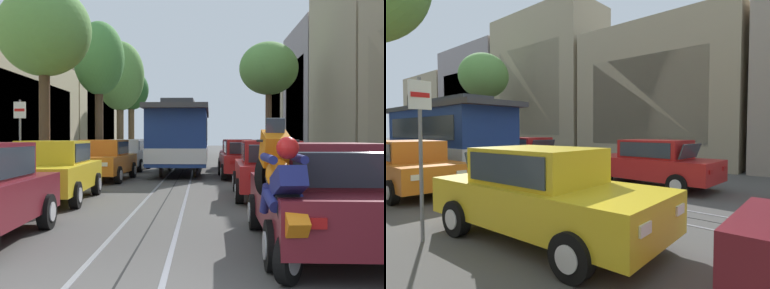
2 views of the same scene
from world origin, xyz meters
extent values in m
plane|color=#4C4947|center=(0.00, 18.93, 0.00)|extent=(160.00, 160.00, 0.00)
cube|color=gray|center=(-0.53, 21.67, 0.01)|extent=(0.08, 55.33, 0.01)
cube|color=gray|center=(0.53, 21.67, 0.01)|extent=(0.08, 55.33, 0.01)
cube|color=black|center=(0.00, 21.67, 0.00)|extent=(0.03, 55.33, 0.01)
cube|color=tan|center=(10.01, 12.20, 3.88)|extent=(4.40, 9.17, 7.76)
cube|color=#2D3842|center=(7.83, 12.20, 3.49)|extent=(0.04, 6.63, 4.66)
cube|color=tan|center=(9.84, 21.67, 5.35)|extent=(4.07, 9.17, 10.70)
cube|color=#2D3842|center=(7.83, 21.67, 4.81)|extent=(0.04, 6.63, 6.42)
cube|color=gray|center=(10.31, 31.13, 4.89)|extent=(5.01, 9.17, 9.78)
cube|color=#2D3842|center=(7.83, 31.13, 4.40)|extent=(0.04, 6.63, 5.87)
cube|color=tan|center=(10.59, 40.60, 4.10)|extent=(5.56, 9.17, 8.20)
cube|color=#2D3842|center=(7.83, 40.60, 3.69)|extent=(0.04, 6.63, 4.92)
cube|color=#B21414|center=(-2.18, 5.26, 0.75)|extent=(0.28, 0.05, 0.12)
cube|color=#B21414|center=(-3.30, 5.23, 0.75)|extent=(0.28, 0.05, 0.12)
cube|color=gold|center=(-2.92, 8.22, 0.65)|extent=(1.98, 4.37, 0.66)
cube|color=gold|center=(-2.92, 8.36, 1.28)|extent=(1.56, 2.13, 0.60)
cube|color=#2D3842|center=(-2.89, 7.53, 1.26)|extent=(1.34, 0.28, 0.47)
cube|color=#2D3842|center=(-2.97, 9.55, 1.26)|extent=(1.30, 0.25, 0.45)
cube|color=#2D3842|center=(-2.17, 8.40, 1.28)|extent=(0.11, 1.81, 0.47)
cube|color=#2D3842|center=(-3.67, 8.33, 1.28)|extent=(0.11, 1.81, 0.47)
cube|color=white|center=(-2.27, 6.08, 0.75)|extent=(0.28, 0.05, 0.14)
cube|color=#B21414|center=(-2.45, 10.40, 0.75)|extent=(0.28, 0.05, 0.12)
cube|color=white|center=(-3.38, 6.03, 0.75)|extent=(0.28, 0.05, 0.14)
cube|color=#B21414|center=(-3.56, 10.35, 0.75)|extent=(0.28, 0.05, 0.12)
cylinder|color=black|center=(-1.98, 6.92, 0.32)|extent=(0.23, 0.65, 0.64)
cylinder|color=silver|center=(-1.87, 6.93, 0.32)|extent=(0.04, 0.35, 0.35)
cylinder|color=black|center=(-3.74, 6.85, 0.32)|extent=(0.23, 0.65, 0.64)
cylinder|color=silver|center=(-3.85, 6.84, 0.32)|extent=(0.04, 0.35, 0.35)
cylinder|color=black|center=(-2.09, 9.58, 0.32)|extent=(0.23, 0.65, 0.64)
cylinder|color=silver|center=(-1.98, 9.59, 0.32)|extent=(0.04, 0.35, 0.35)
cylinder|color=black|center=(-3.85, 9.51, 0.32)|extent=(0.23, 0.65, 0.64)
cylinder|color=silver|center=(-3.96, 9.50, 0.32)|extent=(0.04, 0.35, 0.35)
cube|color=orange|center=(-2.85, 14.22, 0.65)|extent=(2.01, 4.38, 0.66)
cube|color=orange|center=(-2.84, 14.37, 1.28)|extent=(1.58, 2.13, 0.60)
cube|color=#2D3842|center=(-2.88, 13.54, 1.26)|extent=(1.34, 0.29, 0.47)
cube|color=#2D3842|center=(-2.78, 15.55, 1.26)|extent=(1.30, 0.26, 0.45)
cube|color=#2D3842|center=(-2.09, 14.34, 1.28)|extent=(0.12, 1.81, 0.47)
cube|color=white|center=(-2.40, 12.04, 0.75)|extent=(0.28, 0.05, 0.14)
cube|color=#B21414|center=(-2.18, 16.35, 0.75)|extent=(0.28, 0.05, 0.12)
cube|color=white|center=(-3.51, 12.09, 0.75)|extent=(0.28, 0.05, 0.14)
cylinder|color=black|center=(-2.04, 12.85, 0.32)|extent=(0.23, 0.65, 0.64)
cylinder|color=silver|center=(-1.93, 12.84, 0.32)|extent=(0.04, 0.35, 0.35)
cylinder|color=black|center=(-3.79, 12.93, 0.32)|extent=(0.23, 0.65, 0.64)
cylinder|color=silver|center=(-3.90, 12.94, 0.32)|extent=(0.04, 0.35, 0.35)
cylinder|color=black|center=(-1.90, 15.51, 0.32)|extent=(0.23, 0.65, 0.64)
cylinder|color=silver|center=(-1.79, 15.51, 0.32)|extent=(0.04, 0.35, 0.35)
cube|color=white|center=(-2.36, 17.69, 0.75)|extent=(0.28, 0.05, 0.14)
cylinder|color=black|center=(-2.00, 18.51, 0.32)|extent=(0.22, 0.65, 0.64)
cylinder|color=silver|center=(-1.89, 18.50, 0.32)|extent=(0.03, 0.35, 0.35)
cube|color=red|center=(2.86, 9.16, 0.65)|extent=(1.99, 4.37, 0.66)
cube|color=red|center=(2.85, 9.01, 1.28)|extent=(1.56, 2.13, 0.60)
cube|color=#2D3842|center=(2.89, 9.85, 1.26)|extent=(1.34, 0.28, 0.47)
cube|color=#2D3842|center=(2.80, 7.83, 1.26)|extent=(1.30, 0.25, 0.45)
cube|color=#2D3842|center=(2.10, 9.04, 1.28)|extent=(0.11, 1.81, 0.47)
cube|color=#2D3842|center=(3.60, 8.98, 1.28)|extent=(0.11, 1.81, 0.47)
cube|color=white|center=(2.39, 11.34, 0.75)|extent=(0.28, 0.05, 0.14)
cube|color=#B21414|center=(2.21, 7.03, 0.75)|extent=(0.28, 0.05, 0.12)
cube|color=white|center=(3.51, 11.29, 0.75)|extent=(0.28, 0.05, 0.14)
cube|color=#B21414|center=(3.32, 6.98, 0.75)|extent=(0.28, 0.05, 0.12)
cylinder|color=black|center=(2.04, 10.53, 0.32)|extent=(0.23, 0.65, 0.64)
cylinder|color=silver|center=(1.93, 10.53, 0.32)|extent=(0.04, 0.35, 0.35)
cylinder|color=black|center=(3.80, 10.45, 0.32)|extent=(0.23, 0.65, 0.64)
cylinder|color=silver|center=(3.91, 10.45, 0.32)|extent=(0.04, 0.35, 0.35)
cylinder|color=black|center=(1.92, 7.87, 0.32)|extent=(0.23, 0.65, 0.64)
cylinder|color=silver|center=(1.81, 7.87, 0.32)|extent=(0.04, 0.35, 0.35)
cylinder|color=black|center=(3.68, 7.79, 0.32)|extent=(0.23, 0.65, 0.64)
cylinder|color=silver|center=(3.79, 7.78, 0.32)|extent=(0.04, 0.35, 0.35)
cube|color=red|center=(2.69, 15.67, 0.65)|extent=(1.83, 4.31, 0.66)
cube|color=red|center=(2.69, 15.52, 1.28)|extent=(1.49, 2.07, 0.60)
cube|color=#2D3842|center=(2.69, 16.36, 1.26)|extent=(1.33, 0.23, 0.47)
cube|color=#2D3842|center=(2.70, 14.34, 1.26)|extent=(1.30, 0.21, 0.45)
cube|color=#2D3842|center=(1.94, 15.52, 1.28)|extent=(0.04, 1.81, 0.47)
cube|color=#2D3842|center=(3.44, 15.53, 1.28)|extent=(0.04, 1.81, 0.47)
cube|color=white|center=(2.12, 17.83, 0.75)|extent=(0.28, 0.04, 0.14)
cube|color=#B21414|center=(2.15, 13.51, 0.75)|extent=(0.28, 0.04, 0.12)
cube|color=white|center=(3.24, 17.84, 0.75)|extent=(0.28, 0.04, 0.14)
cube|color=#B21414|center=(3.26, 13.52, 0.75)|extent=(0.28, 0.04, 0.12)
cylinder|color=black|center=(1.80, 17.00, 0.32)|extent=(0.20, 0.64, 0.64)
cylinder|color=silver|center=(1.69, 17.00, 0.32)|extent=(0.02, 0.35, 0.35)
cylinder|color=black|center=(3.56, 17.01, 0.32)|extent=(0.20, 0.64, 0.64)
cylinder|color=silver|center=(3.67, 17.01, 0.32)|extent=(0.02, 0.35, 0.35)
cylinder|color=black|center=(1.82, 14.33, 0.32)|extent=(0.20, 0.64, 0.64)
cylinder|color=silver|center=(1.71, 14.33, 0.32)|extent=(0.02, 0.35, 0.35)
cylinder|color=black|center=(3.58, 14.34, 0.32)|extent=(0.20, 0.64, 0.64)
cylinder|color=silver|center=(3.69, 14.35, 0.32)|extent=(0.02, 0.35, 0.35)
cube|color=maroon|center=(2.85, 21.32, 0.65)|extent=(2.00, 4.38, 0.66)
cube|color=maroon|center=(2.85, 21.17, 1.28)|extent=(1.57, 2.13, 0.60)
cube|color=#2D3842|center=(2.89, 22.01, 1.26)|extent=(1.34, 0.28, 0.47)
cube|color=#2D3842|center=(2.79, 19.99, 1.26)|extent=(1.30, 0.26, 0.45)
cube|color=#2D3842|center=(2.10, 21.21, 1.28)|extent=(0.11, 1.81, 0.47)
cube|color=#2D3842|center=(3.59, 21.14, 1.28)|extent=(0.11, 1.81, 0.47)
cube|color=white|center=(2.40, 23.51, 0.75)|extent=(0.28, 0.05, 0.14)
cube|color=#B21414|center=(2.20, 19.19, 0.75)|extent=(0.28, 0.05, 0.12)
cube|color=white|center=(3.51, 23.46, 0.75)|extent=(0.28, 0.05, 0.14)
cube|color=#B21414|center=(3.31, 19.14, 0.75)|extent=(0.28, 0.05, 0.12)
cylinder|color=black|center=(2.04, 22.70, 0.32)|extent=(0.23, 0.65, 0.64)
cylinder|color=silver|center=(1.93, 22.70, 0.32)|extent=(0.04, 0.35, 0.35)
cylinder|color=black|center=(3.80, 22.61, 0.32)|extent=(0.23, 0.65, 0.64)
cylinder|color=silver|center=(3.91, 22.61, 0.32)|extent=(0.04, 0.35, 0.35)
cylinder|color=black|center=(1.91, 20.03, 0.32)|extent=(0.23, 0.65, 0.64)
cylinder|color=silver|center=(1.80, 20.04, 0.32)|extent=(0.04, 0.35, 0.35)
cylinder|color=black|center=(3.67, 19.95, 0.32)|extent=(0.23, 0.65, 0.64)
cylinder|color=silver|center=(3.78, 19.95, 0.32)|extent=(0.04, 0.35, 0.35)
cylinder|color=brown|center=(4.67, 22.18, 2.39)|extent=(0.34, 0.34, 4.78)
ellipsoid|color=#609947|center=(4.67, 22.18, 5.51)|extent=(3.25, 3.12, 2.93)
cube|color=navy|center=(0.00, 17.80, 1.65)|extent=(2.53, 7.54, 2.30)
cube|color=white|center=(0.00, 17.80, 0.95)|extent=(2.57, 7.58, 0.60)
cube|color=#3D3D42|center=(0.07, 22.10, 0.55)|extent=(2.42, 1.14, 0.10)
cylinder|color=white|center=(1.20, 22.53, 1.65)|extent=(0.08, 0.08, 2.30)
cube|color=#3D3D42|center=(0.01, 18.10, 2.90)|extent=(2.72, 9.14, 0.20)
cube|color=#3D3D42|center=(0.00, 17.80, 3.14)|extent=(1.42, 5.65, 0.28)
cube|color=#2D3842|center=(-1.22, 17.82, 2.00)|extent=(0.14, 6.37, 0.90)
cube|color=#2D3842|center=(1.22, 17.78, 2.00)|extent=(0.14, 6.37, 0.90)
cube|color=white|center=(0.08, 22.63, 2.82)|extent=(1.44, 0.08, 0.28)
cube|color=black|center=(0.08, 22.67, 1.40)|extent=(0.44, 0.04, 0.32)
cylinder|color=#332D28|center=(-0.66, 19.87, 0.35)|extent=(0.13, 0.70, 0.70)
cylinder|color=#332D28|center=(0.74, 19.85, 0.35)|extent=(0.13, 0.70, 0.70)
cylinder|color=#332D28|center=(-0.74, 15.75, 0.35)|extent=(0.13, 0.70, 0.70)
cylinder|color=#332D28|center=(0.66, 15.73, 0.35)|extent=(0.13, 0.70, 0.70)
cylinder|color=slate|center=(-4.36, 9.69, 1.39)|extent=(0.06, 0.06, 2.77)
cube|color=white|center=(-4.36, 9.67, 2.47)|extent=(0.36, 0.04, 0.48)
cube|color=red|center=(-4.36, 9.66, 2.47)|extent=(0.30, 0.01, 0.08)
camera|label=1|loc=(0.97, -4.01, 1.65)|focal=44.11mm
camera|label=2|loc=(-6.47, 4.38, 1.87)|focal=28.32mm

